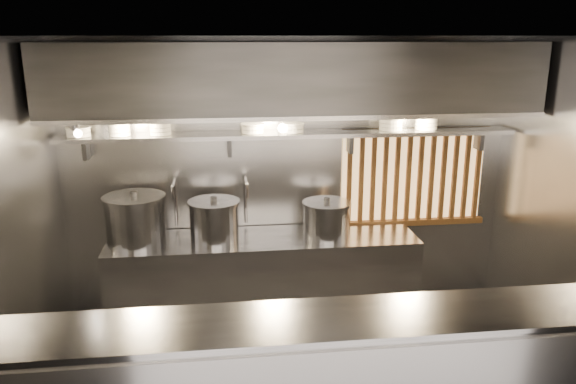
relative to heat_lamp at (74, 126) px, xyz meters
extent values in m
plane|color=black|center=(1.90, -0.85, -2.07)|extent=(4.50, 4.50, 0.00)
plane|color=black|center=(1.90, -0.85, 0.73)|extent=(4.50, 4.50, 0.00)
plane|color=gray|center=(1.90, 0.65, -0.67)|extent=(4.50, 0.00, 4.50)
plane|color=gray|center=(-0.35, -0.85, -0.67)|extent=(0.00, 3.00, 3.00)
cube|color=gray|center=(1.90, -1.80, -0.95)|extent=(4.50, 0.56, 0.03)
cube|color=gray|center=(1.60, 0.28, -1.62)|extent=(3.00, 0.70, 0.90)
cube|color=gray|center=(1.90, 0.47, -0.19)|extent=(4.40, 0.34, 0.04)
cube|color=#2D2D30|center=(1.90, 0.25, 0.36)|extent=(4.40, 0.80, 0.65)
cube|color=gray|center=(1.90, -0.15, 0.05)|extent=(4.40, 0.03, 0.04)
cube|color=#FFC272|center=(3.20, 0.63, -0.69)|extent=(1.50, 0.02, 0.92)
cube|color=brown|center=(3.20, 0.58, -0.20)|extent=(1.56, 0.06, 0.06)
cube|color=brown|center=(3.20, 0.58, -1.18)|extent=(1.56, 0.06, 0.06)
cube|color=brown|center=(2.51, 0.58, -0.69)|extent=(0.04, 0.04, 0.92)
cube|color=brown|center=(2.64, 0.58, -0.69)|extent=(0.04, 0.04, 0.92)
cube|color=brown|center=(2.76, 0.58, -0.69)|extent=(0.04, 0.04, 0.92)
cube|color=brown|center=(2.89, 0.58, -0.69)|extent=(0.04, 0.04, 0.92)
cube|color=brown|center=(3.01, 0.58, -0.69)|extent=(0.04, 0.04, 0.92)
cube|color=brown|center=(3.14, 0.58, -0.69)|extent=(0.04, 0.04, 0.92)
cube|color=brown|center=(3.26, 0.58, -0.69)|extent=(0.04, 0.04, 0.92)
cube|color=brown|center=(3.39, 0.58, -0.69)|extent=(0.04, 0.04, 0.92)
cube|color=brown|center=(3.51, 0.58, -0.69)|extent=(0.04, 0.04, 0.92)
cube|color=brown|center=(3.64, 0.58, -0.69)|extent=(0.04, 0.04, 0.92)
cube|color=brown|center=(3.76, 0.58, -0.69)|extent=(0.04, 0.04, 0.92)
cube|color=brown|center=(3.89, 0.58, -0.69)|extent=(0.05, 0.04, 0.92)
cylinder|color=silver|center=(0.75, 0.60, -0.88)|extent=(0.03, 0.03, 0.48)
sphere|color=silver|center=(0.75, 0.60, -0.64)|extent=(0.04, 0.04, 0.04)
cylinder|color=silver|center=(0.75, 0.47, -0.64)|extent=(0.03, 0.26, 0.03)
sphere|color=silver|center=(0.75, 0.34, -0.64)|extent=(0.04, 0.04, 0.04)
cylinder|color=silver|center=(0.75, 0.34, -0.71)|extent=(0.03, 0.03, 0.14)
cylinder|color=silver|center=(1.45, 0.60, -0.88)|extent=(0.03, 0.03, 0.48)
sphere|color=silver|center=(1.45, 0.60, -0.64)|extent=(0.04, 0.04, 0.04)
cylinder|color=silver|center=(1.45, 0.47, -0.64)|extent=(0.03, 0.26, 0.03)
sphere|color=silver|center=(1.45, 0.34, -0.64)|extent=(0.04, 0.04, 0.04)
cylinder|color=silver|center=(1.45, 0.34, -0.71)|extent=(0.03, 0.03, 0.14)
cone|color=gray|center=(0.00, 0.00, 0.00)|extent=(0.25, 0.27, 0.20)
sphere|color=#FFE0B2|center=(0.03, -0.02, -0.06)|extent=(0.07, 0.07, 0.07)
cylinder|color=#2D2D30|center=(0.00, 0.10, 0.08)|extent=(0.02, 0.22, 0.02)
cylinder|color=#2D2D30|center=(1.80, 0.35, -0.03)|extent=(0.01, 0.01, 0.12)
sphere|color=#FFE0B2|center=(1.80, 0.35, -0.11)|extent=(0.09, 0.09, 0.09)
cylinder|color=gray|center=(1.13, 0.26, -0.98)|extent=(0.52, 0.52, 0.37)
cylinder|color=gray|center=(1.13, 0.26, -0.78)|extent=(0.55, 0.55, 0.03)
cylinder|color=#2D2D30|center=(1.13, 0.26, -0.75)|extent=(0.06, 0.06, 0.04)
cylinder|color=gray|center=(0.40, 0.28, -0.95)|extent=(0.63, 0.63, 0.44)
cylinder|color=gray|center=(0.40, 0.28, -0.72)|extent=(0.67, 0.67, 0.03)
cylinder|color=#2D2D30|center=(0.40, 0.28, -0.68)|extent=(0.06, 0.06, 0.04)
cylinder|color=gray|center=(2.21, 0.23, -1.00)|extent=(0.55, 0.55, 0.33)
cylinder|color=gray|center=(2.21, 0.23, -0.83)|extent=(0.58, 0.58, 0.03)
cylinder|color=#2D2D30|center=(2.21, 0.23, -0.79)|extent=(0.06, 0.06, 0.04)
cylinder|color=silver|center=(-0.09, 0.47, -0.15)|extent=(0.21, 0.21, 0.03)
cylinder|color=silver|center=(-0.09, 0.47, -0.11)|extent=(0.21, 0.21, 0.03)
cylinder|color=silver|center=(-0.09, 0.47, -0.08)|extent=(0.23, 0.23, 0.01)
cylinder|color=silver|center=(0.29, 0.47, -0.15)|extent=(0.20, 0.20, 0.03)
cylinder|color=silver|center=(0.29, 0.47, -0.11)|extent=(0.20, 0.20, 0.03)
cylinder|color=silver|center=(0.29, 0.47, -0.07)|extent=(0.20, 0.20, 0.03)
cylinder|color=silver|center=(0.29, 0.47, -0.04)|extent=(0.21, 0.21, 0.01)
cylinder|color=silver|center=(0.66, 0.47, -0.15)|extent=(0.20, 0.20, 0.03)
cylinder|color=silver|center=(0.66, 0.47, -0.11)|extent=(0.20, 0.20, 0.03)
cylinder|color=silver|center=(0.66, 0.47, -0.07)|extent=(0.20, 0.20, 0.03)
cylinder|color=silver|center=(0.66, 0.47, -0.04)|extent=(0.22, 0.22, 0.01)
cylinder|color=silver|center=(1.52, 0.47, -0.15)|extent=(0.21, 0.21, 0.03)
cylinder|color=silver|center=(1.52, 0.47, -0.11)|extent=(0.21, 0.21, 0.03)
cylinder|color=silver|center=(1.52, 0.47, -0.08)|extent=(0.23, 0.23, 0.01)
cylinder|color=silver|center=(1.91, 0.47, -0.15)|extent=(0.22, 0.22, 0.03)
cylinder|color=silver|center=(1.91, 0.47, -0.11)|extent=(0.22, 0.22, 0.03)
cylinder|color=silver|center=(1.91, 0.47, -0.08)|extent=(0.24, 0.24, 0.01)
cylinder|color=silver|center=(2.88, 0.47, -0.15)|extent=(0.23, 0.23, 0.03)
cylinder|color=silver|center=(2.88, 0.47, -0.11)|extent=(0.23, 0.23, 0.03)
cylinder|color=silver|center=(2.88, 0.47, -0.07)|extent=(0.23, 0.23, 0.03)
cylinder|color=silver|center=(2.88, 0.47, -0.04)|extent=(0.24, 0.24, 0.01)
cylinder|color=silver|center=(3.25, 0.47, -0.15)|extent=(0.21, 0.21, 0.03)
cylinder|color=silver|center=(3.25, 0.47, -0.11)|extent=(0.21, 0.21, 0.03)
cylinder|color=silver|center=(3.25, 0.47, -0.07)|extent=(0.21, 0.21, 0.03)
cylinder|color=silver|center=(3.25, 0.47, -0.04)|extent=(0.23, 0.23, 0.01)
camera|label=1|loc=(1.21, -4.86, 0.74)|focal=35.00mm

